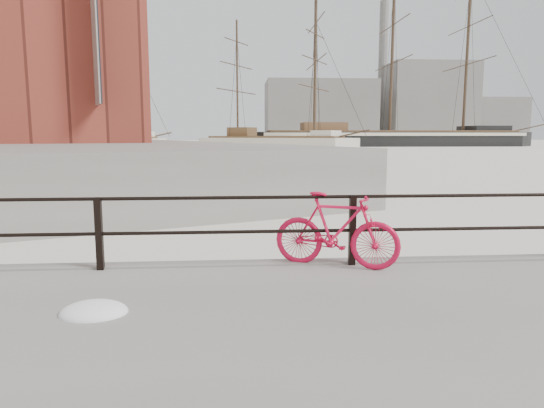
# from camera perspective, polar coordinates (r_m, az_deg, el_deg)

# --- Properties ---
(far_quay) EXTENTS (78.44, 148.07, 1.80)m
(far_quay) POSITION_cam_1_polar(r_m,az_deg,el_deg) (86.15, -28.28, 6.32)
(far_quay) COLOR gray
(far_quay) RESTS_ON ground
(bicycle) EXTENTS (1.71, 0.91, 1.05)m
(bicycle) POSITION_cam_1_polar(r_m,az_deg,el_deg) (6.79, 7.59, -3.05)
(bicycle) COLOR red
(bicycle) RESTS_ON promenade
(barque_black) EXTENTS (65.23, 21.94, 36.44)m
(barque_black) POSITION_cam_1_polar(r_m,az_deg,el_deg) (97.74, 13.61, 6.63)
(barque_black) COLOR black
(barque_black) RESTS_ON ground
(schooner_mid) EXTENTS (34.37, 27.62, 22.67)m
(schooner_mid) POSITION_cam_1_polar(r_m,az_deg,el_deg) (83.66, 0.31, 6.64)
(schooner_mid) COLOR beige
(schooner_mid) RESTS_ON ground
(schooner_left) EXTENTS (23.37, 18.38, 16.48)m
(schooner_left) POSITION_cam_1_polar(r_m,az_deg,el_deg) (87.47, -18.54, 6.29)
(schooner_left) COLOR beige
(schooner_left) RESTS_ON ground
(apartment_brick) EXTENTS (27.87, 22.90, 21.20)m
(apartment_brick) POSITION_cam_1_polar(r_m,az_deg,el_deg) (121.62, -29.08, 11.95)
(apartment_brick) COLOR brown
(apartment_brick) RESTS_ON far_quay
(industrial_west) EXTENTS (32.00, 18.00, 18.00)m
(industrial_west) POSITION_cam_1_polar(r_m,az_deg,el_deg) (149.06, 5.59, 10.72)
(industrial_west) COLOR gray
(industrial_west) RESTS_ON ground
(industrial_mid) EXTENTS (26.00, 20.00, 24.00)m
(industrial_mid) POSITION_cam_1_polar(r_m,az_deg,el_deg) (163.54, 17.71, 11.20)
(industrial_mid) COLOR gray
(industrial_mid) RESTS_ON ground
(industrial_east) EXTENTS (20.00, 16.00, 14.00)m
(industrial_east) POSITION_cam_1_polar(r_m,az_deg,el_deg) (177.51, 24.02, 9.00)
(industrial_east) COLOR gray
(industrial_east) RESTS_ON ground
(smokestack) EXTENTS (2.80, 2.80, 44.00)m
(smokestack) POSITION_cam_1_polar(r_m,az_deg,el_deg) (164.89, 12.86, 14.84)
(smokestack) COLOR gray
(smokestack) RESTS_ON ground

